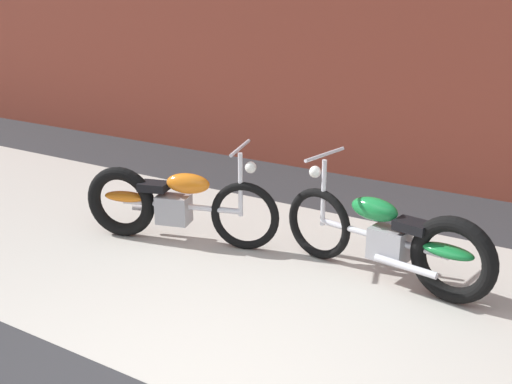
% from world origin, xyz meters
% --- Properties ---
extents(sidewalk_slab, '(36.00, 3.50, 0.01)m').
position_xyz_m(sidewalk_slab, '(0.00, 1.75, 0.00)').
color(sidewalk_slab, '#B2ADA3').
rests_on(sidewalk_slab, ground).
extents(motorcycle_orange, '(1.95, 0.81, 1.03)m').
position_xyz_m(motorcycle_orange, '(-1.78, 1.91, 0.40)').
color(motorcycle_orange, black).
rests_on(motorcycle_orange, ground).
extents(motorcycle_green, '(2.00, 0.65, 1.03)m').
position_xyz_m(motorcycle_green, '(0.49, 2.21, 0.40)').
color(motorcycle_green, black).
rests_on(motorcycle_green, ground).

